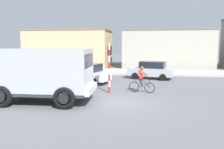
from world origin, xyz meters
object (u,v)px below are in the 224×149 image
object	(u,v)px
truck_foreground	(42,72)
traffic_light_pole	(109,61)
car_red_near	(86,73)
pedestrian_near_kerb	(88,68)
car_white_mid	(151,70)
cyclist	(142,79)

from	to	relation	value
truck_foreground	traffic_light_pole	world-z (taller)	traffic_light_pole
car_red_near	pedestrian_near_kerb	bearing A→B (deg)	101.62
car_red_near	pedestrian_near_kerb	size ratio (longest dim) A/B	2.66
pedestrian_near_kerb	traffic_light_pole	bearing A→B (deg)	-64.59
traffic_light_pole	car_white_mid	distance (m)	7.24
pedestrian_near_kerb	truck_foreground	bearing A→B (deg)	-89.85
cyclist	car_white_mid	bearing A→B (deg)	83.21
car_white_mid	pedestrian_near_kerb	size ratio (longest dim) A/B	2.64
cyclist	truck_foreground	bearing A→B (deg)	-147.52
traffic_light_pole	pedestrian_near_kerb	world-z (taller)	traffic_light_pole
car_red_near	car_white_mid	xyz separation A→B (m)	(5.30, 3.27, 0.00)
cyclist	pedestrian_near_kerb	distance (m)	8.27
car_white_mid	pedestrian_near_kerb	bearing A→B (deg)	178.04
truck_foreground	car_red_near	size ratio (longest dim) A/B	1.29
traffic_light_pole	pedestrian_near_kerb	xyz separation A→B (m)	(-3.21, 6.76, -1.22)
traffic_light_pole	car_white_mid	world-z (taller)	traffic_light_pole
car_red_near	car_white_mid	bearing A→B (deg)	31.67
truck_foreground	traffic_light_pole	distance (m)	4.36
truck_foreground	car_white_mid	size ratio (longest dim) A/B	1.29
truck_foreground	car_white_mid	distance (m)	11.26
truck_foreground	car_white_mid	xyz separation A→B (m)	(5.99, 9.50, -0.85)
cyclist	car_white_mid	xyz separation A→B (m)	(0.73, 6.15, -0.05)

